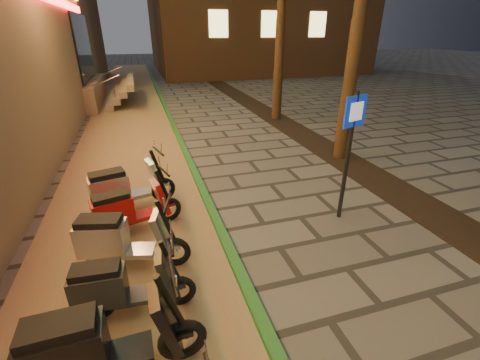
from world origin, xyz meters
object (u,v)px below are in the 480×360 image
object	(u,v)px
pedestrian_sign	(351,140)
scooter_10	(123,188)
scooter_6	(96,346)
scooter_9	(127,210)
scooter_7	(119,287)
scooter_8	(120,240)

from	to	relation	value
pedestrian_sign	scooter_10	world-z (taller)	pedestrian_sign
scooter_6	scooter_10	xyz separation A→B (m)	(0.19, 3.86, -0.02)
pedestrian_sign	scooter_6	size ratio (longest dim) A/B	1.40
scooter_9	scooter_10	size ratio (longest dim) A/B	0.93
scooter_7	scooter_8	distance (m)	1.02
scooter_7	scooter_9	bearing A→B (deg)	91.68
scooter_7	scooter_9	size ratio (longest dim) A/B	0.95
scooter_6	scooter_7	bearing A→B (deg)	76.69
pedestrian_sign	scooter_7	xyz separation A→B (m)	(-4.26, -1.35, -1.19)
scooter_7	scooter_10	world-z (taller)	scooter_10
scooter_10	scooter_8	bearing A→B (deg)	-105.35
scooter_6	scooter_7	distance (m)	0.94
pedestrian_sign	scooter_6	bearing A→B (deg)	-170.17
scooter_8	scooter_9	world-z (taller)	scooter_8
scooter_7	scooter_8	world-z (taller)	scooter_8
pedestrian_sign	scooter_7	distance (m)	4.62
scooter_6	scooter_10	size ratio (longest dim) A/B	1.03
scooter_6	scooter_8	size ratio (longest dim) A/B	1.06
scooter_6	scooter_8	distance (m)	1.95
scooter_10	scooter_7	bearing A→B (deg)	-104.96
scooter_6	scooter_9	bearing A→B (deg)	82.80
scooter_8	scooter_10	distance (m)	1.92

